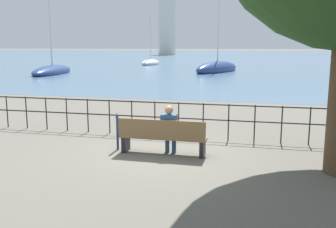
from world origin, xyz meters
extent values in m
plane|color=#605B51|center=(0.00, 0.00, 0.00)|extent=(1000.00, 1000.00, 0.00)
cube|color=slate|center=(0.00, 159.37, 0.00)|extent=(600.00, 300.00, 0.01)
cube|color=brown|center=(0.00, 0.00, 0.42)|extent=(2.19, 0.45, 0.05)
cube|color=brown|center=(0.00, -0.21, 0.68)|extent=(2.19, 0.04, 0.45)
cube|color=black|center=(-0.99, 0.00, 0.20)|extent=(0.10, 0.41, 0.40)
cube|color=black|center=(0.99, 0.00, 0.20)|extent=(0.10, 0.41, 0.40)
cylinder|color=navy|center=(0.07, 0.16, 0.23)|extent=(0.11, 0.11, 0.45)
cylinder|color=navy|center=(0.24, 0.16, 0.23)|extent=(0.11, 0.11, 0.45)
cube|color=navy|center=(0.15, 0.07, 0.50)|extent=(0.33, 0.26, 0.14)
cube|color=navy|center=(0.15, -0.02, 0.73)|extent=(0.39, 0.24, 0.56)
sphere|color=#A87A5B|center=(0.15, -0.02, 1.13)|extent=(0.21, 0.21, 0.21)
cylinder|color=black|center=(-5.84, 1.80, 0.53)|extent=(0.04, 0.04, 1.05)
cylinder|color=black|center=(-5.11, 1.80, 0.53)|extent=(0.04, 0.04, 1.05)
cylinder|color=black|center=(-4.38, 1.80, 0.53)|extent=(0.04, 0.04, 1.05)
cylinder|color=black|center=(-3.65, 1.80, 0.53)|extent=(0.04, 0.04, 1.05)
cylinder|color=black|center=(-2.92, 1.80, 0.53)|extent=(0.04, 0.04, 1.05)
cylinder|color=black|center=(-2.19, 1.80, 0.53)|extent=(0.04, 0.04, 1.05)
cylinder|color=black|center=(-1.46, 1.80, 0.53)|extent=(0.04, 0.04, 1.05)
cylinder|color=black|center=(-0.73, 1.80, 0.53)|extent=(0.04, 0.04, 1.05)
cylinder|color=black|center=(0.00, 1.80, 0.53)|extent=(0.04, 0.04, 1.05)
cylinder|color=black|center=(0.73, 1.80, 0.53)|extent=(0.04, 0.04, 1.05)
cylinder|color=black|center=(1.46, 1.80, 0.53)|extent=(0.04, 0.04, 1.05)
cylinder|color=black|center=(2.19, 1.80, 0.53)|extent=(0.04, 0.04, 1.05)
cylinder|color=black|center=(2.92, 1.80, 0.53)|extent=(0.04, 0.04, 1.05)
cylinder|color=black|center=(3.65, 1.80, 0.53)|extent=(0.04, 0.04, 1.05)
cylinder|color=black|center=(0.00, 1.80, 1.02)|extent=(14.59, 0.04, 0.04)
cylinder|color=black|center=(0.00, 1.80, 0.58)|extent=(14.59, 0.04, 0.04)
cylinder|color=navy|center=(-1.25, 0.09, 0.43)|extent=(0.06, 0.06, 0.86)
cone|color=navy|center=(-1.25, 0.09, 0.91)|extent=(0.09, 0.09, 0.12)
ellipsoid|color=silver|center=(-14.10, 46.04, 0.23)|extent=(2.35, 6.12, 1.17)
cylinder|color=silver|center=(-14.10, 46.04, 3.98)|extent=(0.14, 0.14, 6.80)
ellipsoid|color=navy|center=(-17.99, 24.86, 0.25)|extent=(3.93, 9.11, 1.23)
cylinder|color=silver|center=(-17.99, 24.86, 4.78)|extent=(0.14, 0.14, 8.32)
ellipsoid|color=navy|center=(-2.28, 31.48, 0.33)|extent=(4.86, 8.90, 1.67)
cylinder|color=silver|center=(-2.28, 31.48, 5.75)|extent=(0.14, 0.14, 9.83)
cylinder|color=silver|center=(-29.49, 117.45, 11.04)|extent=(5.87, 5.87, 22.08)
camera|label=1|loc=(2.31, -8.78, 2.64)|focal=40.00mm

